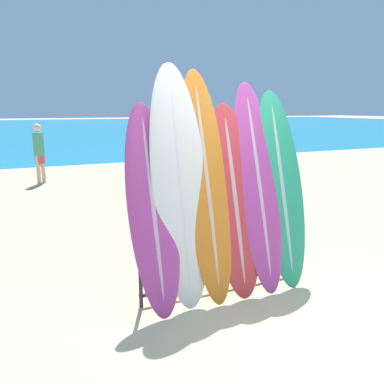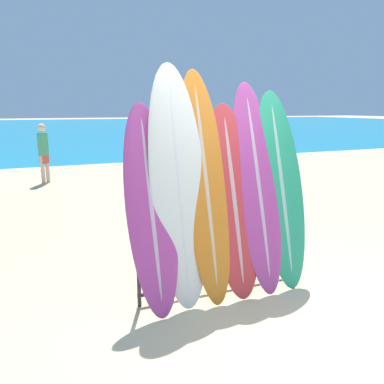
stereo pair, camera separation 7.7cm
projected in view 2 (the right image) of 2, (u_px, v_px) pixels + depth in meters
name	position (u px, v px, depth m)	size (l,w,h in m)	color
ground_plane	(271.00, 304.00, 3.86)	(160.00, 160.00, 0.00)	#CCB789
ocean_water	(57.00, 127.00, 39.70)	(120.00, 60.00, 0.01)	teal
surfboard_rack	(220.00, 248.00, 4.06)	(1.86, 0.04, 0.93)	#28282D
surfboard_slot_0	(151.00, 208.00, 3.67)	(0.50, 0.72, 2.05)	#B23D8E
surfboard_slot_1	(179.00, 185.00, 3.76)	(0.60, 0.67, 2.44)	silver
surfboard_slot_2	(205.00, 185.00, 3.89)	(0.50, 0.78, 2.40)	orange
surfboard_slot_3	(233.00, 200.00, 4.00)	(0.58, 0.66, 2.04)	red
surfboard_slot_4	(257.00, 186.00, 4.12)	(0.53, 0.78, 2.28)	#B23D8E
surfboard_slot_5	(281.00, 188.00, 4.24)	(0.57, 0.69, 2.19)	#289E70
person_near_water	(203.00, 177.00, 5.91)	(0.26, 0.29, 1.69)	#A87A5B
person_mid_beach	(44.00, 151.00, 9.98)	(0.27, 0.26, 1.59)	beige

